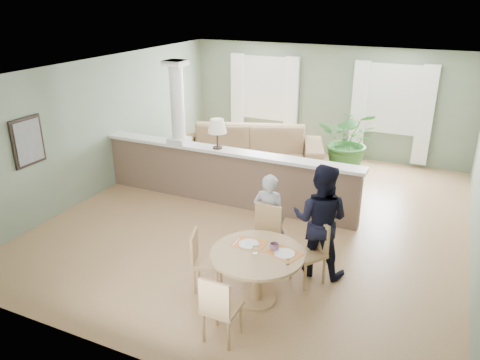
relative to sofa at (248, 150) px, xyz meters
The scene contains 12 objects.
ground 2.46m from the sofa, 59.08° to the right, with size 8.00×8.00×0.00m, color tan.
room_shell 2.29m from the sofa, 49.96° to the right, with size 7.02×8.02×2.71m.
pony_wall 1.89m from the sofa, 82.33° to the right, with size 5.32×0.38×2.70m.
sofa is the anchor object (origin of this frame).
houseplant 2.31m from the sofa, 22.24° to the left, with size 1.35×1.17×1.49m, color #306A2A.
dining_table 4.98m from the sofa, 64.68° to the right, with size 1.23×1.23×0.84m.
chair_far_boy 4.17m from the sofa, 62.84° to the right, with size 0.47×0.47×0.99m.
chair_far_man 4.56m from the sofa, 54.63° to the right, with size 0.57×0.57×0.91m.
chair_near 5.78m from the sofa, 69.45° to the right, with size 0.41×0.41×0.90m.
chair_side 4.74m from the sofa, 73.75° to the right, with size 0.50×0.50×0.87m.
child_person 3.86m from the sofa, 61.43° to the right, with size 0.51×0.33×1.39m, color #A0A0A5.
man_person 4.39m from the sofa, 52.55° to the right, with size 0.82×0.64×1.70m, color black.
Camera 1 is at (2.88, -7.29, 3.87)m, focal length 35.00 mm.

